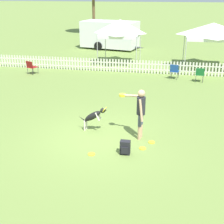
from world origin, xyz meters
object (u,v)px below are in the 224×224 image
at_px(frisbee_midfield, 152,142).
at_px(equipment_trailer, 110,34).
at_px(canopy_tent_secondary, 213,31).
at_px(frisbee_near_dog, 91,154).
at_px(canopy_tent_main, 120,28).
at_px(frisbee_near_handler, 143,148).
at_px(folding_chair_center, 31,66).
at_px(backpack_on_grass, 125,148).
at_px(handler_person, 140,108).
at_px(folding_chair_blue_left, 174,70).
at_px(folding_chair_green_right, 200,74).
at_px(leaping_dog, 94,116).

height_order(frisbee_midfield, equipment_trailer, equipment_trailer).
height_order(canopy_tent_secondary, equipment_trailer, canopy_tent_secondary).
height_order(frisbee_near_dog, frisbee_midfield, same).
bearing_deg(canopy_tent_main, frisbee_near_dog, -84.64).
relative_size(frisbee_near_handler, frisbee_midfield, 1.00).
bearing_deg(folding_chair_center, backpack_on_grass, 150.89).
bearing_deg(handler_person, canopy_tent_secondary, -8.49).
xyz_separation_m(frisbee_near_dog, folding_chair_blue_left, (2.41, 9.09, 0.49)).
xyz_separation_m(frisbee_midfield, canopy_tent_secondary, (2.81, 10.70, 2.33)).
bearing_deg(folding_chair_green_right, frisbee_midfield, 79.91).
xyz_separation_m(handler_person, frisbee_near_dog, (-1.29, -1.40, -1.05)).
xyz_separation_m(backpack_on_grass, folding_chair_green_right, (2.75, 8.49, 0.26)).
height_order(frisbee_midfield, backpack_on_grass, backpack_on_grass).
height_order(frisbee_near_handler, frisbee_midfield, same).
bearing_deg(folding_chair_center, canopy_tent_main, -121.38).
relative_size(backpack_on_grass, folding_chair_blue_left, 0.52).
relative_size(frisbee_near_handler, equipment_trailer, 0.04).
relative_size(handler_person, canopy_tent_main, 0.59).
bearing_deg(folding_chair_green_right, folding_chair_center, 5.37).
distance_m(leaping_dog, folding_chair_green_right, 8.16).
bearing_deg(leaping_dog, canopy_tent_main, -166.70).
height_order(frisbee_near_handler, frisbee_near_dog, same).
height_order(frisbee_near_handler, canopy_tent_secondary, canopy_tent_secondary).
bearing_deg(folding_chair_blue_left, equipment_trailer, -47.85).
bearing_deg(folding_chair_blue_left, canopy_tent_secondary, -117.28).
relative_size(handler_person, frisbee_near_dog, 7.80).
bearing_deg(folding_chair_blue_left, frisbee_midfield, 95.82).
distance_m(backpack_on_grass, canopy_tent_main, 12.22).
distance_m(folding_chair_green_right, canopy_tent_main, 6.20).
bearing_deg(equipment_trailer, folding_chair_green_right, -41.45).
xyz_separation_m(frisbee_near_handler, folding_chair_green_right, (2.26, 8.06, 0.46)).
xyz_separation_m(frisbee_near_dog, canopy_tent_main, (-1.13, 12.07, 2.34)).
xyz_separation_m(handler_person, canopy_tent_main, (-2.42, 10.66, 1.28)).
distance_m(frisbee_midfield, folding_chair_blue_left, 8.00).
bearing_deg(backpack_on_grass, folding_chair_blue_left, 80.93).
xyz_separation_m(frisbee_near_handler, backpack_on_grass, (-0.49, -0.43, 0.20)).
distance_m(leaping_dog, frisbee_midfield, 2.19).
relative_size(canopy_tent_main, canopy_tent_secondary, 0.91).
bearing_deg(folding_chair_blue_left, leaping_dog, 80.56).
bearing_deg(frisbee_midfield, frisbee_near_handler, -117.47).
height_order(frisbee_near_handler, folding_chair_center, folding_chair_center).
distance_m(handler_person, backpack_on_grass, 1.48).
bearing_deg(frisbee_near_dog, equipment_trailer, 99.31).
bearing_deg(equipment_trailer, folding_chair_center, -95.09).
bearing_deg(frisbee_near_handler, backpack_on_grass, -138.97).
distance_m(handler_person, canopy_tent_main, 11.01).
relative_size(handler_person, equipment_trailer, 0.31).
distance_m(frisbee_near_handler, canopy_tent_secondary, 11.81).
xyz_separation_m(frisbee_near_handler, canopy_tent_secondary, (3.06, 11.17, 2.33)).
distance_m(frisbee_near_handler, canopy_tent_main, 11.94).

